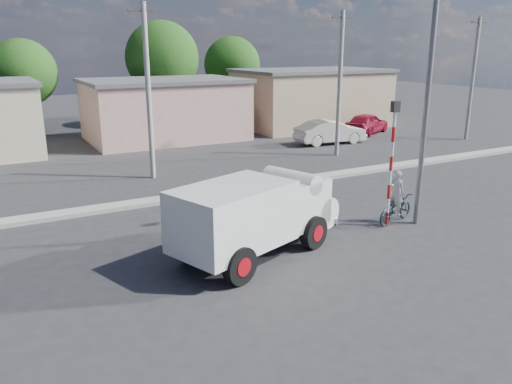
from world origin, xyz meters
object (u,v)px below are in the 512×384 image
bicycle (395,209)px  streetlight (425,82)px  truck (259,213)px  car_cream (330,132)px  traffic_pole (392,154)px  car_red (367,123)px  cyclist (396,201)px

bicycle → streetlight: 4.50m
truck → car_cream: size_ratio=1.29×
truck → streetlight: 7.11m
car_cream → traffic_pole: bearing=156.2°
truck → car_red: (17.56, 15.60, -0.56)m
car_red → bicycle: bearing=117.7°
cyclist → traffic_pole: size_ratio=0.37×
cyclist → traffic_pole: 1.86m
car_cream → car_red: size_ratio=1.06×
bicycle → cyclist: cyclist is taller
cyclist → car_red: bearing=-52.3°
streetlight → traffic_pole: bearing=162.3°
traffic_pole → streetlight: streetlight is taller
car_cream → car_red: 5.14m
car_red → traffic_pole: 20.02m
truck → traffic_pole: traffic_pole is taller
car_cream → streetlight: bearing=159.7°
traffic_pole → streetlight: (0.94, -0.30, 2.37)m
traffic_pole → car_cream: bearing=60.7°
car_cream → bicycle: bearing=157.5°
truck → car_cream: 18.73m
car_cream → streetlight: (-6.72, -13.96, 4.19)m
truck → traffic_pole: 5.31m
traffic_pole → streetlight: bearing=-17.7°
traffic_pole → streetlight: 2.56m
car_red → traffic_pole: size_ratio=1.01×
truck → car_red: size_ratio=1.38×
cyclist → car_cream: cyclist is taller
cyclist → truck: bearing=76.7°
truck → bicycle: truck is taller
traffic_pole → cyclist: bearing=15.6°
streetlight → truck: bearing=177.2°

